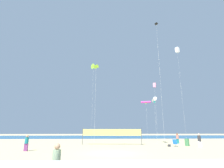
{
  "coord_description": "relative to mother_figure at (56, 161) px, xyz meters",
  "views": [
    {
      "loc": [
        -0.67,
        -17.66,
        2.27
      ],
      "look_at": [
        0.4,
        6.99,
        8.62
      ],
      "focal_mm": 27.81,
      "sensor_mm": 36.0,
      "label": 1
    }
  ],
  "objects": [
    {
      "name": "ground_plane",
      "position": [
        2.8,
        9.2,
        -0.87
      ],
      "size": [
        120.0,
        120.0,
        0.0
      ],
      "primitive_type": "plane",
      "color": "#D1BC89"
    },
    {
      "name": "kite_black_diamond",
      "position": [
        10.24,
        15.58,
        16.6
      ],
      "size": [
        0.51,
        0.51,
        18.62
      ],
      "color": "silver",
      "rests_on": "ground"
    },
    {
      "name": "kite_white_tube",
      "position": [
        9.97,
        18.31,
        5.81
      ],
      "size": [
        0.89,
        2.38,
        6.96
      ],
      "color": "silver",
      "rests_on": "ground"
    },
    {
      "name": "beachgoer_teal_shirt",
      "position": [
        -5.98,
        10.98,
        0.01
      ],
      "size": [
        0.38,
        0.38,
        1.64
      ],
      "rotation": [
        0.0,
        0.0,
        5.77
      ],
      "color": "#7A3872",
      "rests_on": "ground"
    },
    {
      "name": "folding_beach_chair",
      "position": [
        11.47,
        15.14,
        -0.4
      ],
      "size": [
        0.52,
        0.65,
        0.89
      ],
      "rotation": [
        0.0,
        0.0,
        0.18
      ],
      "color": "#1959B2",
      "rests_on": "ground"
    },
    {
      "name": "kite_lime_delta",
      "position": [
        -0.44,
        28.2,
        14.83
      ],
      "size": [
        1.09,
        1.13,
        16.32
      ],
      "color": "silver",
      "rests_on": "ground"
    },
    {
      "name": "kite_magenta_tube",
      "position": [
        10.42,
        25.74,
        6.53
      ],
      "size": [
        1.91,
        0.98,
        7.61
      ],
      "color": "silver",
      "rests_on": "ground"
    },
    {
      "name": "kite_pink_box",
      "position": [
        12.57,
        26.33,
        10.19
      ],
      "size": [
        0.73,
        0.73,
        11.52
      ],
      "color": "silver",
      "rests_on": "ground"
    },
    {
      "name": "ocean_band",
      "position": [
        2.8,
        42.71,
        -0.86
      ],
      "size": [
        120.0,
        20.0,
        0.01
      ],
      "primitive_type": "cube",
      "color": "#28608C",
      "rests_on": "ground"
    },
    {
      "name": "kite_white_box",
      "position": [
        16.6,
        22.89,
        16.66
      ],
      "size": [
        0.85,
        0.85,
        18.07
      ],
      "color": "silver",
      "rests_on": "ground"
    },
    {
      "name": "beachgoer_charcoal_shirt",
      "position": [
        13.96,
        13.61,
        0.03
      ],
      "size": [
        0.38,
        0.38,
        1.67
      ],
      "rotation": [
        0.0,
        0.0,
        1.51
      ],
      "color": "white",
      "rests_on": "ground"
    },
    {
      "name": "beach_handbag",
      "position": [
        10.56,
        14.89,
        -0.73
      ],
      "size": [
        0.35,
        0.17,
        0.28
      ],
      "primitive_type": "cube",
      "color": "#2D2D33",
      "rests_on": "ground"
    },
    {
      "name": "beachgoer_coral_shirt",
      "position": [
        13.72,
        19.72,
        -0.02
      ],
      "size": [
        0.36,
        0.36,
        1.58
      ],
      "rotation": [
        0.0,
        0.0,
        2.34
      ],
      "color": "#19727A",
      "rests_on": "ground"
    },
    {
      "name": "mother_figure",
      "position": [
        0.0,
        0.0,
        0.0
      ],
      "size": [
        0.37,
        0.37,
        1.62
      ],
      "rotation": [
        0.0,
        0.0,
        -0.34
      ],
      "color": "white",
      "rests_on": "ground"
    },
    {
      "name": "trash_barrel",
      "position": [
        13.34,
        15.71,
        -0.4
      ],
      "size": [
        0.57,
        0.57,
        0.94
      ],
      "primitive_type": "cylinder",
      "color": "#3F7F4C",
      "rests_on": "ground"
    },
    {
      "name": "volleyball_net",
      "position": [
        3.23,
        17.81,
        0.78
      ],
      "size": [
        8.62,
        0.87,
        2.4
      ],
      "color": "#4C4C51",
      "rests_on": "ground"
    },
    {
      "name": "kite_lime_diamond",
      "position": [
        0.96,
        12.76,
        9.1
      ],
      "size": [
        0.83,
        0.83,
        10.29
      ],
      "color": "silver",
      "rests_on": "ground"
    }
  ]
}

